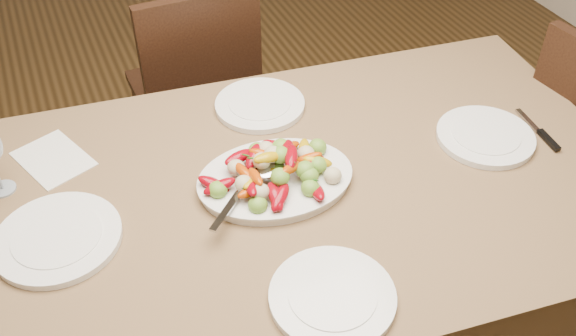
{
  "coord_description": "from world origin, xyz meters",
  "views": [
    {
      "loc": [
        -0.41,
        -1.21,
        1.88
      ],
      "look_at": [
        0.07,
        -0.11,
        0.82
      ],
      "focal_mm": 40.0,
      "sensor_mm": 36.0,
      "label": 1
    }
  ],
  "objects_px": {
    "chair_far": "(192,89)",
    "plate_right": "(485,137)",
    "serving_platter": "(275,181)",
    "plate_far": "(260,105)",
    "plate_near": "(332,297)",
    "plate_left": "(58,238)",
    "dining_table": "(288,280)"
  },
  "relations": [
    {
      "from": "dining_table",
      "to": "plate_far",
      "type": "xyz_separation_m",
      "value": [
        0.06,
        0.35,
        0.39
      ]
    },
    {
      "from": "chair_far",
      "to": "plate_right",
      "type": "relative_size",
      "value": 3.52
    },
    {
      "from": "plate_right",
      "to": "plate_near",
      "type": "xyz_separation_m",
      "value": [
        -0.63,
        -0.33,
        0.0
      ]
    },
    {
      "from": "plate_right",
      "to": "plate_near",
      "type": "distance_m",
      "value": 0.71
    },
    {
      "from": "dining_table",
      "to": "plate_far",
      "type": "relative_size",
      "value": 6.95
    },
    {
      "from": "plate_left",
      "to": "plate_near",
      "type": "bearing_deg",
      "value": -38.16
    },
    {
      "from": "serving_platter",
      "to": "dining_table",
      "type": "bearing_deg",
      "value": -34.06
    },
    {
      "from": "dining_table",
      "to": "plate_near",
      "type": "bearing_deg",
      "value": -98.37
    },
    {
      "from": "dining_table",
      "to": "serving_platter",
      "type": "relative_size",
      "value": 4.72
    },
    {
      "from": "dining_table",
      "to": "serving_platter",
      "type": "bearing_deg",
      "value": 145.94
    },
    {
      "from": "plate_right",
      "to": "plate_near",
      "type": "bearing_deg",
      "value": -152.84
    },
    {
      "from": "chair_far",
      "to": "serving_platter",
      "type": "bearing_deg",
      "value": 87.43
    },
    {
      "from": "serving_platter",
      "to": "plate_near",
      "type": "relative_size",
      "value": 1.42
    },
    {
      "from": "dining_table",
      "to": "plate_near",
      "type": "distance_m",
      "value": 0.54
    },
    {
      "from": "serving_platter",
      "to": "plate_far",
      "type": "xyz_separation_m",
      "value": [
        0.09,
        0.33,
        -0.0
      ]
    },
    {
      "from": "dining_table",
      "to": "plate_right",
      "type": "xyz_separation_m",
      "value": [
        0.58,
        -0.04,
        0.39
      ]
    },
    {
      "from": "chair_far",
      "to": "plate_right",
      "type": "bearing_deg",
      "value": 119.99
    },
    {
      "from": "chair_far",
      "to": "plate_near",
      "type": "bearing_deg",
      "value": 86.68
    },
    {
      "from": "plate_far",
      "to": "serving_platter",
      "type": "bearing_deg",
      "value": -104.63
    },
    {
      "from": "plate_right",
      "to": "plate_far",
      "type": "xyz_separation_m",
      "value": [
        -0.52,
        0.39,
        0.0
      ]
    },
    {
      "from": "plate_right",
      "to": "plate_near",
      "type": "height_order",
      "value": "same"
    },
    {
      "from": "serving_platter",
      "to": "plate_near",
      "type": "distance_m",
      "value": 0.39
    },
    {
      "from": "plate_left",
      "to": "plate_far",
      "type": "xyz_separation_m",
      "value": [
        0.63,
        0.31,
        0.0
      ]
    },
    {
      "from": "serving_platter",
      "to": "plate_near",
      "type": "xyz_separation_m",
      "value": [
        -0.03,
        -0.38,
        -0.0
      ]
    },
    {
      "from": "dining_table",
      "to": "plate_right",
      "type": "relative_size",
      "value": 6.83
    },
    {
      "from": "serving_platter",
      "to": "plate_left",
      "type": "relative_size",
      "value": 1.32
    },
    {
      "from": "dining_table",
      "to": "serving_platter",
      "type": "height_order",
      "value": "serving_platter"
    },
    {
      "from": "chair_far",
      "to": "serving_platter",
      "type": "height_order",
      "value": "chair_far"
    },
    {
      "from": "plate_left",
      "to": "plate_right",
      "type": "height_order",
      "value": "same"
    },
    {
      "from": "plate_right",
      "to": "serving_platter",
      "type": "bearing_deg",
      "value": 174.45
    },
    {
      "from": "dining_table",
      "to": "plate_right",
      "type": "height_order",
      "value": "plate_right"
    },
    {
      "from": "serving_platter",
      "to": "chair_far",
      "type": "bearing_deg",
      "value": 88.58
    }
  ]
}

